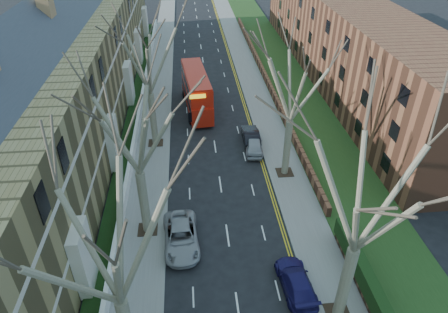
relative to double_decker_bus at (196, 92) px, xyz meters
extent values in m
cube|color=slate|center=(-4.59, 3.82, -2.01)|extent=(3.00, 102.00, 0.12)
cube|color=slate|center=(7.41, 3.82, -2.01)|extent=(3.00, 102.00, 0.12)
cube|color=olive|center=(-12.39, -4.18, 2.93)|extent=(9.00, 78.00, 10.00)
cube|color=#31343C|center=(-12.39, -4.18, 8.93)|extent=(4.67, 78.00, 4.67)
cube|color=silver|center=(-7.94, -4.18, 1.43)|extent=(0.12, 78.00, 0.35)
cube|color=silver|center=(-7.94, -4.18, 4.93)|extent=(0.12, 78.00, 0.35)
cube|color=brown|center=(18.91, 7.82, 2.93)|extent=(8.00, 54.00, 10.00)
cube|color=brown|center=(9.11, 7.82, -1.50)|extent=(0.35, 54.00, 0.90)
cube|color=white|center=(-6.24, -4.18, -1.45)|extent=(0.30, 78.00, 1.00)
cube|color=#1F3C15|center=(11.91, 3.82, -1.92)|extent=(6.00, 102.00, 0.06)
cylinder|color=brown|center=(-4.29, -19.18, 0.59)|extent=(0.64, 0.64, 5.07)
cube|color=#2D2116|center=(-4.29, -19.18, -1.93)|extent=(1.40, 1.40, 0.05)
cylinder|color=brown|center=(-4.29, -7.18, 0.68)|extent=(0.60, 0.60, 5.25)
cube|color=#2D2116|center=(-4.29, -7.18, -1.93)|extent=(1.40, 1.40, 0.05)
cylinder|color=brown|center=(7.11, -27.18, 0.68)|extent=(0.64, 0.64, 5.25)
cube|color=#2D2116|center=(7.11, -27.18, -1.93)|extent=(1.40, 1.40, 0.05)
cylinder|color=brown|center=(7.11, -13.18, 0.59)|extent=(0.60, 0.60, 5.07)
cube|color=#2D2116|center=(7.11, -13.18, -1.93)|extent=(1.40, 1.40, 0.05)
cube|color=#B31B0C|center=(0.00, 0.00, -0.72)|extent=(3.21, 10.18, 2.00)
cube|color=#B31B0C|center=(0.00, 0.00, 1.19)|extent=(3.16, 9.68, 1.82)
cube|color=black|center=(0.00, 0.00, -0.31)|extent=(3.15, 9.38, 0.82)
cube|color=black|center=(0.00, 0.00, 1.29)|extent=(3.13, 9.18, 0.82)
imported|color=gray|center=(-1.85, -20.73, -1.36)|extent=(2.62, 5.22, 1.42)
imported|color=#1E1854|center=(5.11, -25.16, -1.43)|extent=(2.11, 4.54, 1.28)
imported|color=#9B9CA3|center=(5.00, -9.36, -1.38)|extent=(2.06, 4.19, 1.37)
imported|color=black|center=(4.94, -7.68, -1.36)|extent=(1.56, 4.29, 1.40)
camera|label=1|loc=(-0.77, -40.72, 18.40)|focal=32.00mm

